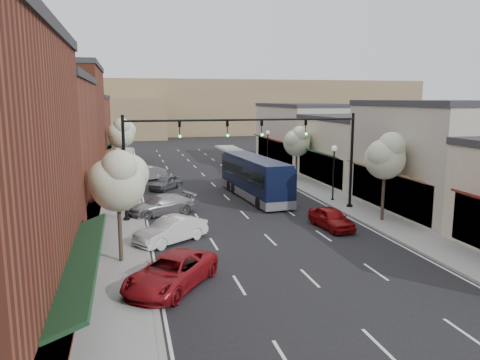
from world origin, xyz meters
TOP-DOWN VIEW (x-y plane):
  - ground at (0.00, 0.00)m, footprint 160.00×160.00m
  - sidewalk_left at (-8.40, 18.50)m, footprint 2.80×73.00m
  - sidewalk_right at (8.40, 18.50)m, footprint 2.80×73.00m
  - curb_left at (-7.00, 18.50)m, footprint 0.25×73.00m
  - curb_right at (7.00, 18.50)m, footprint 0.25×73.00m
  - bldg_left_midnear at (-14.23, 6.00)m, footprint 10.14×14.10m
  - bldg_left_midfar at (-14.24, 20.00)m, footprint 10.14×14.10m
  - bldg_left_far at (-14.22, 36.00)m, footprint 10.14×18.10m
  - bldg_right_midnear at (13.72, 6.00)m, footprint 9.14×12.10m
  - bldg_right_midfar at (13.70, 18.00)m, footprint 9.14×12.10m
  - bldg_right_far at (13.71, 32.00)m, footprint 9.14×16.10m
  - hill_far at (0.00, 90.00)m, footprint 120.00×30.00m
  - hill_near at (-25.00, 78.00)m, footprint 50.00×20.00m
  - signal_mast_right at (5.62, 8.00)m, footprint 8.22×0.46m
  - signal_mast_left at (-5.62, 8.00)m, footprint 8.22×0.46m
  - tree_right_near at (8.35, 3.94)m, footprint 2.85×2.65m
  - tree_right_far at (8.35, 19.94)m, footprint 2.85×2.65m
  - tree_left_near at (-8.25, -0.06)m, footprint 2.85×2.65m
  - tree_left_far at (-8.25, 25.94)m, footprint 2.85×2.65m
  - lamp_post_near at (7.80, 10.50)m, footprint 0.44×0.44m
  - lamp_post_far at (7.80, 28.00)m, footprint 0.44×0.44m
  - coach_bus at (2.19, 13.27)m, footprint 3.29×11.00m
  - red_hatchback at (4.42, 3.39)m, footprint 1.95×4.01m
  - parked_car_a at (-6.20, -3.61)m, footprint 4.93×5.53m
  - parked_car_b at (-5.58, 2.83)m, footprint 4.47×3.72m
  - parked_car_c at (-5.60, 9.45)m, footprint 5.16×3.51m
  - parked_car_d at (-4.54, 18.69)m, footprint 3.55×3.84m
  - parked_car_e at (-6.20, 23.49)m, footprint 4.52×3.50m

SIDE VIEW (x-z plane):
  - ground at x=0.00m, z-range 0.00..0.00m
  - curb_left at x=-7.00m, z-range -0.01..0.16m
  - curb_right at x=7.00m, z-range -0.01..0.16m
  - sidewalk_left at x=-8.40m, z-range 0.00..0.15m
  - sidewalk_right at x=8.40m, z-range 0.00..0.15m
  - parked_car_d at x=-4.54m, z-range 0.00..1.28m
  - red_hatchback at x=4.42m, z-range 0.00..1.32m
  - parked_car_c at x=-5.60m, z-range 0.00..1.39m
  - parked_car_a at x=-6.20m, z-range 0.00..1.42m
  - parked_car_e at x=-6.20m, z-range 0.00..1.43m
  - parked_car_b at x=-5.58m, z-range 0.00..1.44m
  - coach_bus at x=2.19m, z-range 0.08..3.40m
  - lamp_post_near at x=7.80m, z-range 0.79..5.23m
  - lamp_post_far at x=7.80m, z-range 0.79..5.23m
  - bldg_right_midfar at x=13.70m, z-range -0.03..6.37m
  - bldg_right_far at x=13.71m, z-range -0.04..7.36m
  - bldg_right_midnear at x=13.72m, z-range -0.04..7.86m
  - tree_right_far at x=8.35m, z-range 1.28..6.70m
  - hill_near at x=-25.00m, z-range 0.00..8.00m
  - bldg_left_far at x=-14.22m, z-range -0.04..8.36m
  - tree_left_near at x=-8.25m, z-range 1.38..7.07m
  - tree_right_near at x=8.35m, z-range 1.47..7.43m
  - tree_left_far at x=-8.25m, z-range 1.54..7.67m
  - signal_mast_right at x=5.62m, z-range 1.12..8.12m
  - signal_mast_left at x=-5.62m, z-range 1.12..8.12m
  - bldg_left_midnear at x=-14.23m, z-range -0.04..9.36m
  - bldg_left_midfar at x=-14.24m, z-range -0.05..10.85m
  - hill_far at x=0.00m, z-range 0.00..12.00m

